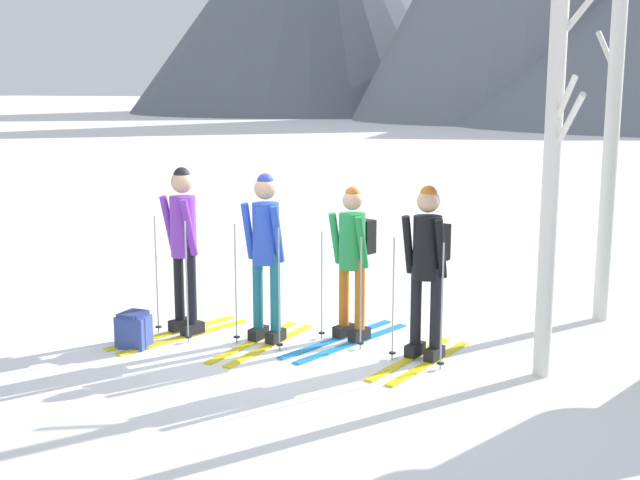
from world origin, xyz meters
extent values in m
plane|color=white|center=(0.00, 0.00, 0.00)|extent=(400.00, 400.00, 0.00)
cube|color=yellow|center=(-1.09, -0.46, 0.01)|extent=(0.65, 1.64, 0.02)
cube|color=yellow|center=(-1.30, -0.39, 0.01)|extent=(0.65, 1.64, 0.02)
cube|color=black|center=(-1.06, -0.37, 0.08)|extent=(0.19, 0.28, 0.12)
cylinder|color=black|center=(-1.06, -0.37, 0.56)|extent=(0.11, 0.11, 0.87)
cube|color=black|center=(-1.26, -0.30, 0.08)|extent=(0.19, 0.28, 0.12)
cylinder|color=black|center=(-1.26, -0.30, 0.56)|extent=(0.11, 0.11, 0.87)
cylinder|color=purple|center=(-1.16, -0.33, 1.20)|extent=(0.28, 0.28, 0.66)
sphere|color=tan|center=(-1.16, -0.33, 1.68)|extent=(0.24, 0.24, 0.24)
sphere|color=black|center=(-1.16, -0.33, 1.76)|extent=(0.18, 0.18, 0.18)
cylinder|color=purple|center=(-1.01, -0.45, 1.22)|extent=(0.14, 0.22, 0.62)
cylinder|color=purple|center=(-1.35, -0.33, 1.22)|extent=(0.14, 0.22, 0.62)
cylinder|color=#A5A5AD|center=(-0.97, -0.59, 0.66)|extent=(0.02, 0.02, 1.31)
cylinder|color=black|center=(-0.97, -0.59, 0.06)|extent=(0.07, 0.07, 0.01)
cylinder|color=#A5A5AD|center=(-1.48, -0.41, 0.66)|extent=(0.02, 0.02, 1.31)
cylinder|color=black|center=(-1.48, -0.41, 0.06)|extent=(0.07, 0.07, 0.01)
cube|color=yellow|center=(-0.11, -0.34, 0.01)|extent=(0.23, 1.62, 0.02)
cube|color=yellow|center=(-0.33, -0.32, 0.01)|extent=(0.23, 1.62, 0.02)
cube|color=black|center=(-0.10, -0.24, 0.08)|extent=(0.13, 0.27, 0.12)
cylinder|color=#1E6B7A|center=(-0.10, -0.24, 0.55)|extent=(0.11, 0.11, 0.86)
cube|color=black|center=(-0.32, -0.22, 0.08)|extent=(0.13, 0.27, 0.12)
cylinder|color=#1E6B7A|center=(-0.32, -0.22, 0.55)|extent=(0.11, 0.11, 0.86)
cylinder|color=blue|center=(-0.21, -0.23, 1.18)|extent=(0.28, 0.28, 0.64)
sphere|color=tan|center=(-0.21, -0.23, 1.65)|extent=(0.23, 0.23, 0.23)
sphere|color=#2D389E|center=(-0.21, -0.23, 1.72)|extent=(0.17, 0.17, 0.17)
cylinder|color=blue|center=(-0.03, -0.30, 1.20)|extent=(0.10, 0.21, 0.61)
cylinder|color=blue|center=(-0.39, -0.27, 1.20)|extent=(0.10, 0.21, 0.61)
cylinder|color=#A5A5AD|center=(0.04, -0.43, 0.64)|extent=(0.02, 0.02, 1.29)
cylinder|color=black|center=(0.04, -0.43, 0.06)|extent=(0.07, 0.07, 0.01)
cylinder|color=#A5A5AD|center=(-0.49, -0.38, 0.64)|extent=(0.02, 0.02, 1.29)
cylinder|color=black|center=(-0.49, -0.38, 0.06)|extent=(0.07, 0.07, 0.01)
cube|color=#1E84D1|center=(0.66, 0.08, 0.01)|extent=(0.62, 1.73, 0.02)
cube|color=#1E84D1|center=(0.45, 0.15, 0.01)|extent=(0.62, 1.73, 0.02)
cube|color=black|center=(0.69, 0.18, 0.08)|extent=(0.18, 0.28, 0.12)
cylinder|color=#B76019|center=(0.69, 0.18, 0.51)|extent=(0.11, 0.11, 0.79)
cube|color=black|center=(0.48, 0.24, 0.08)|extent=(0.18, 0.28, 0.12)
cylinder|color=#B76019|center=(0.48, 0.24, 0.51)|extent=(0.11, 0.11, 0.79)
cylinder|color=#238C42|center=(0.59, 0.21, 1.08)|extent=(0.28, 0.28, 0.59)
sphere|color=tan|center=(0.59, 0.21, 1.52)|extent=(0.21, 0.21, 0.21)
sphere|color=#B76019|center=(0.59, 0.21, 1.58)|extent=(0.16, 0.16, 0.16)
cylinder|color=#238C42|center=(0.74, 0.10, 1.10)|extent=(0.14, 0.21, 0.56)
cylinder|color=#238C42|center=(0.40, 0.21, 1.10)|extent=(0.14, 0.21, 0.56)
cylinder|color=#A5A5AD|center=(0.79, -0.04, 0.59)|extent=(0.02, 0.02, 1.18)
cylinder|color=black|center=(0.79, -0.04, 0.06)|extent=(0.07, 0.07, 0.01)
cylinder|color=#A5A5AD|center=(0.28, 0.12, 0.59)|extent=(0.02, 0.02, 1.18)
cylinder|color=black|center=(0.28, 0.12, 0.06)|extent=(0.07, 0.07, 0.01)
cube|color=black|center=(0.64, 0.37, 1.11)|extent=(0.30, 0.23, 0.36)
cube|color=yellow|center=(1.59, -0.20, 0.01)|extent=(0.40, 1.55, 0.02)
cube|color=yellow|center=(1.37, -0.16, 0.01)|extent=(0.40, 1.55, 0.02)
cube|color=black|center=(1.61, -0.11, 0.08)|extent=(0.16, 0.28, 0.12)
cylinder|color=black|center=(1.61, -0.11, 0.54)|extent=(0.11, 0.11, 0.83)
cube|color=black|center=(1.39, -0.06, 0.08)|extent=(0.16, 0.28, 0.12)
cylinder|color=black|center=(1.39, -0.06, 0.54)|extent=(0.11, 0.11, 0.83)
cylinder|color=black|center=(1.50, -0.08, 1.14)|extent=(0.28, 0.28, 0.62)
sphere|color=tan|center=(1.50, -0.08, 1.60)|extent=(0.22, 0.22, 0.22)
sphere|color=#B76019|center=(1.50, -0.08, 1.67)|extent=(0.17, 0.17, 0.17)
cylinder|color=black|center=(1.66, -0.18, 1.16)|extent=(0.12, 0.21, 0.59)
cylinder|color=black|center=(1.31, -0.11, 1.16)|extent=(0.12, 0.21, 0.59)
cylinder|color=#A5A5AD|center=(1.73, -0.31, 0.62)|extent=(0.02, 0.02, 1.25)
cylinder|color=black|center=(1.73, -0.31, 0.06)|extent=(0.07, 0.07, 0.01)
cylinder|color=#A5A5AD|center=(1.20, -0.21, 0.62)|extent=(0.02, 0.02, 1.25)
cylinder|color=black|center=(1.20, -0.21, 0.06)|extent=(0.07, 0.07, 0.01)
cube|color=black|center=(1.53, 0.08, 1.17)|extent=(0.29, 0.21, 0.36)
cylinder|color=silver|center=(2.95, 2.13, 2.51)|extent=(0.17, 0.17, 5.02)
cylinder|color=silver|center=(2.83, 2.27, 3.08)|extent=(0.29, 0.35, 0.49)
cylinder|color=silver|center=(2.64, -0.09, 2.01)|extent=(0.16, 0.16, 4.03)
cylinder|color=silver|center=(2.84, -0.02, 3.37)|extent=(0.43, 0.20, 0.59)
cylinder|color=silver|center=(2.81, -0.35, 2.40)|extent=(0.33, 0.59, 0.51)
cylinder|color=silver|center=(2.74, -0.21, 2.57)|extent=(0.24, 0.30, 0.45)
cube|color=#384C99|center=(-1.39, -0.97, 0.17)|extent=(0.35, 0.28, 0.34)
cube|color=navy|center=(-1.39, -0.97, 0.36)|extent=(0.22, 0.28, 0.04)
camera|label=1|loc=(3.75, -7.65, 2.68)|focal=45.88mm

